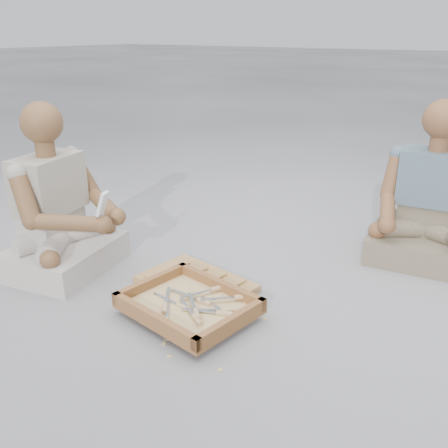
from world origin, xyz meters
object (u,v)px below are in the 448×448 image
Objects in this scene: carved_panel at (196,284)px; craftsman at (59,216)px; tool_tray at (189,305)px; companion at (428,210)px.

craftsman is (-0.69, -0.22, 0.28)m from carved_panel.
craftsman is at bearing -162.11° from carved_panel.
tool_tray is 0.68× the size of craftsman.
tool_tray is 0.68× the size of companion.
carved_panel is at bearing 121.15° from tool_tray.
carved_panel is 0.27m from tool_tray.
tool_tray is at bearing 52.76° from companion.
companion is at bearing 116.17° from craftsman.
tool_tray is at bearing 77.77° from craftsman.
carved_panel is at bearing 96.26° from craftsman.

